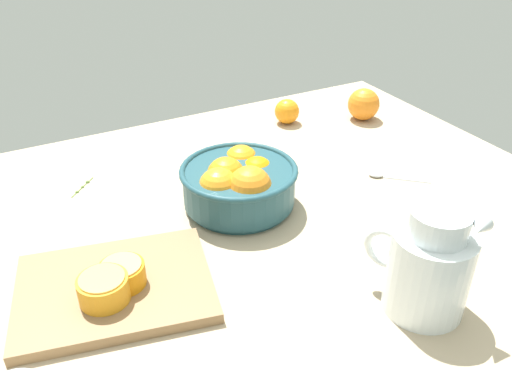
# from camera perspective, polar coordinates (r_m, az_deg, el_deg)

# --- Properties ---
(ground_plane) EXTENTS (1.32, 1.05, 0.03)m
(ground_plane) POSITION_cam_1_polar(r_m,az_deg,el_deg) (1.08, 0.40, -2.91)
(ground_plane) COLOR tan
(fruit_bowl) EXTENTS (0.24, 0.24, 0.12)m
(fruit_bowl) POSITION_cam_1_polar(r_m,az_deg,el_deg) (1.06, -1.87, 0.96)
(fruit_bowl) COLOR #234C56
(fruit_bowl) RESTS_ON ground_plane
(juice_pitcher) EXTENTS (0.13, 0.17, 0.19)m
(juice_pitcher) POSITION_cam_1_polar(r_m,az_deg,el_deg) (0.86, 17.94, -8.15)
(juice_pitcher) COLOR white
(juice_pitcher) RESTS_ON ground_plane
(cutting_board) EXTENTS (0.35, 0.29, 0.02)m
(cutting_board) POSITION_cam_1_polar(r_m,az_deg,el_deg) (0.91, -14.89, -9.92)
(cutting_board) COLOR olive
(cutting_board) RESTS_ON ground_plane
(orange_half_0) EXTENTS (0.07, 0.07, 0.04)m
(orange_half_0) POSITION_cam_1_polar(r_m,az_deg,el_deg) (0.88, -14.14, -8.54)
(orange_half_0) COLOR orange
(orange_half_0) RESTS_ON cutting_board
(orange_half_1) EXTENTS (0.08, 0.08, 0.04)m
(orange_half_1) POSITION_cam_1_polar(r_m,az_deg,el_deg) (0.86, -16.04, -9.92)
(orange_half_1) COLOR orange
(orange_half_1) RESTS_ON cutting_board
(loose_orange_0) EXTENTS (0.07, 0.07, 0.07)m
(loose_orange_0) POSITION_cam_1_polar(r_m,az_deg,el_deg) (1.45, 3.34, 8.63)
(loose_orange_0) COLOR orange
(loose_orange_0) RESTS_ON ground_plane
(loose_orange_1) EXTENTS (0.09, 0.09, 0.09)m
(loose_orange_1) POSITION_cam_1_polar(r_m,az_deg,el_deg) (1.49, 11.48, 9.22)
(loose_orange_1) COLOR orange
(loose_orange_1) RESTS_ON ground_plane
(spoon) EXTENTS (0.11, 0.10, 0.01)m
(spoon) POSITION_cam_1_polar(r_m,az_deg,el_deg) (1.22, 14.03, 1.66)
(spoon) COLOR silver
(spoon) RESTS_ON ground_plane
(herb_sprig_0) EXTENTS (0.06, 0.07, 0.01)m
(herb_sprig_0) POSITION_cam_1_polar(r_m,az_deg,el_deg) (1.21, -18.09, 0.62)
(herb_sprig_0) COLOR #567132
(herb_sprig_0) RESTS_ON ground_plane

